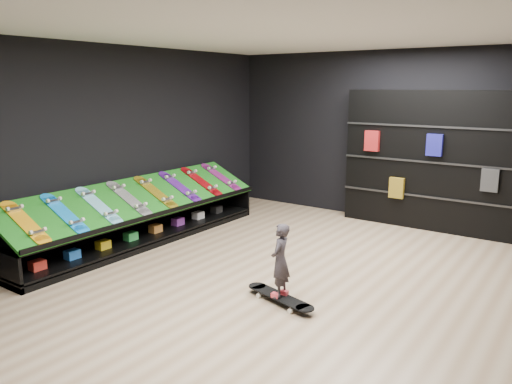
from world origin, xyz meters
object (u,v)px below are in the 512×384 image
Objects in this scene: floor_skateboard at (280,299)px; child at (280,274)px; display_rack at (141,225)px; back_shelving at (431,161)px.

floor_skateboard is 0.29m from child.
display_rack is 4.86m from back_shelving.
floor_skateboard is at bearing 0.00° from child.
display_rack is 4.59× the size of floor_skateboard.
display_rack is 1.55× the size of back_shelving.
back_shelving is at bearing 44.12° from display_rack.
back_shelving reaches higher than child.
back_shelving reaches higher than floor_skateboard.
floor_skateboard is at bearing -12.95° from display_rack.
display_rack is at bearing -114.79° from child.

